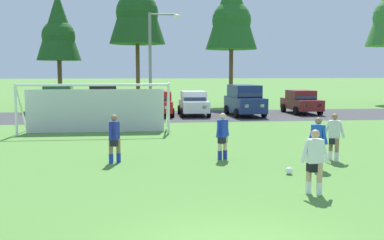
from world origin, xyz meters
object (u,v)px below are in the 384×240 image
object	(u,v)px
soccer_ball	(289,171)
street_lamp	(153,66)
player_defender_far	(115,139)
player_winger_right	(315,162)
parked_car_slot_center_right	(245,100)
parked_car_slot_center	(194,103)
player_winger_left	(223,136)
parked_car_slot_far_left	(59,101)
player_striker_near	(318,143)
player_midfield_center	(334,137)
soccer_goal	(95,107)
parked_car_slot_left	(104,100)
parked_car_slot_right	(301,102)
parked_car_slot_center_left	(159,103)

from	to	relation	value
soccer_ball	street_lamp	size ratio (longest dim) A/B	0.03
player_defender_far	street_lamp	distance (m)	12.40
player_winger_right	parked_car_slot_center_right	bearing A→B (deg)	81.29
player_defender_far	parked_car_slot_center	world-z (taller)	parked_car_slot_center
player_defender_far	player_winger_right	size ratio (longest dim) A/B	1.00
player_winger_left	parked_car_slot_far_left	size ratio (longest dim) A/B	0.35
player_striker_near	player_midfield_center	bearing A→B (deg)	47.06
player_winger_right	soccer_goal	bearing A→B (deg)	117.76
soccer_ball	parked_car_slot_left	distance (m)	20.18
soccer_goal	player_winger_left	bearing A→B (deg)	-56.44
player_striker_near	player_midfield_center	size ratio (longest dim) A/B	1.00
player_winger_right	parked_car_slot_left	xyz separation A→B (m)	(-6.75, 21.14, 0.29)
parked_car_slot_far_left	parked_car_slot_right	distance (m)	17.45
player_striker_near	parked_car_slot_center_right	bearing A→B (deg)	84.04
parked_car_slot_far_left	parked_car_slot_center_right	bearing A→B (deg)	-4.01
player_winger_left	parked_car_slot_center_right	bearing A→B (deg)	73.65
parked_car_slot_center	street_lamp	bearing A→B (deg)	-125.50
parked_car_slot_far_left	player_midfield_center	bearing A→B (deg)	-54.50
parked_car_slot_left	parked_car_slot_right	xyz separation A→B (m)	(14.43, 0.16, -0.24)
player_winger_right	parked_car_slot_center	bearing A→B (deg)	91.27
parked_car_slot_left	soccer_ball	bearing A→B (deg)	-70.06
soccer_goal	parked_car_slot_center_right	size ratio (longest dim) A/B	1.59
parked_car_slot_far_left	street_lamp	world-z (taller)	street_lamp
parked_car_slot_left	parked_car_slot_center_left	xyz separation A→B (m)	(3.85, -0.21, -0.24)
soccer_ball	parked_car_slot_center_right	world-z (taller)	parked_car_slot_center_right
soccer_ball	player_striker_near	distance (m)	1.53
parked_car_slot_center_left	parked_car_slot_center_right	distance (m)	6.04
player_striker_near	street_lamp	size ratio (longest dim) A/B	0.25
soccer_goal	parked_car_slot_center_right	bearing A→B (deg)	38.90
player_striker_near	parked_car_slot_left	xyz separation A→B (m)	(-8.04, 18.26, 0.29)
parked_car_slot_far_left	parked_car_slot_right	size ratio (longest dim) A/B	1.11
player_defender_far	parked_car_slot_center_left	bearing A→B (deg)	82.10
parked_car_slot_far_left	parked_car_slot_center	distance (m)	9.33
parked_car_slot_right	street_lamp	size ratio (longest dim) A/B	0.64
soccer_ball	street_lamp	bearing A→B (deg)	103.80
player_winger_right	player_defender_far	bearing A→B (deg)	138.49
player_midfield_center	parked_car_slot_center_left	xyz separation A→B (m)	(-5.25, 16.91, 0.05)
soccer_goal	player_winger_right	world-z (taller)	soccer_goal
player_striker_near	parked_car_slot_left	bearing A→B (deg)	113.75
parked_car_slot_center	parked_car_slot_right	world-z (taller)	same
parked_car_slot_center_left	parked_car_slot_center	xyz separation A→B (m)	(2.44, -0.21, 0.00)
player_winger_right	parked_car_slot_center_right	size ratio (longest dim) A/B	0.35
parked_car_slot_center_left	parked_car_slot_center	size ratio (longest dim) A/B	1.00
parked_car_slot_far_left	parked_car_slot_left	distance (m)	3.03
player_striker_near	parked_car_slot_center_right	size ratio (longest dim) A/B	0.35
soccer_goal	parked_car_slot_far_left	bearing A→B (deg)	110.70
soccer_goal	parked_car_slot_left	size ratio (longest dim) A/B	1.59
street_lamp	parked_car_slot_left	bearing A→B (deg)	126.19
parked_car_slot_center	parked_car_slot_right	xyz separation A→B (m)	(8.13, 0.59, 0.00)
player_winger_left	parked_car_slot_center	bearing A→B (deg)	86.51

